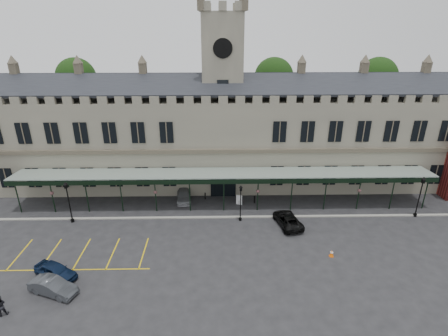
{
  "coord_description": "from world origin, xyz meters",
  "views": [
    {
      "loc": [
        -0.7,
        -29.37,
        20.88
      ],
      "look_at": [
        0.0,
        6.0,
        6.0
      ],
      "focal_mm": 28.0,
      "sensor_mm": 36.0,
      "label": 1
    }
  ],
  "objects_px": {
    "car_left_a": "(55,271)",
    "traffic_cone": "(332,253)",
    "clock_tower": "(222,87)",
    "lamp_post_right": "(420,193)",
    "sign_board": "(239,200)",
    "station_building": "(223,137)",
    "lamp_post_mid": "(241,200)",
    "car_taxi": "(184,195)",
    "lamp_post_left": "(68,199)",
    "car_van": "(288,220)",
    "car_left_b": "(53,287)",
    "person_b": "(0,306)"
  },
  "relations": [
    {
      "from": "station_building",
      "to": "sign_board",
      "type": "height_order",
      "value": "station_building"
    },
    {
      "from": "car_left_b",
      "to": "sign_board",
      "type": "bearing_deg",
      "value": -27.26
    },
    {
      "from": "car_taxi",
      "to": "lamp_post_left",
      "type": "bearing_deg",
      "value": -162.34
    },
    {
      "from": "station_building",
      "to": "traffic_cone",
      "type": "distance_m",
      "value": 21.4
    },
    {
      "from": "lamp_post_mid",
      "to": "person_b",
      "type": "bearing_deg",
      "value": -144.84
    },
    {
      "from": "lamp_post_mid",
      "to": "car_van",
      "type": "distance_m",
      "value": 5.64
    },
    {
      "from": "station_building",
      "to": "clock_tower",
      "type": "relative_size",
      "value": 2.42
    },
    {
      "from": "lamp_post_left",
      "to": "sign_board",
      "type": "relative_size",
      "value": 3.92
    },
    {
      "from": "clock_tower",
      "to": "lamp_post_left",
      "type": "bearing_deg",
      "value": -147.1
    },
    {
      "from": "lamp_post_right",
      "to": "sign_board",
      "type": "bearing_deg",
      "value": 170.94
    },
    {
      "from": "traffic_cone",
      "to": "car_taxi",
      "type": "height_order",
      "value": "car_taxi"
    },
    {
      "from": "station_building",
      "to": "lamp_post_left",
      "type": "relative_size",
      "value": 12.03
    },
    {
      "from": "lamp_post_mid",
      "to": "car_van",
      "type": "height_order",
      "value": "lamp_post_mid"
    },
    {
      "from": "lamp_post_right",
      "to": "car_taxi",
      "type": "height_order",
      "value": "lamp_post_right"
    },
    {
      "from": "lamp_post_right",
      "to": "car_left_b",
      "type": "distance_m",
      "value": 38.46
    },
    {
      "from": "lamp_post_left",
      "to": "car_taxi",
      "type": "relative_size",
      "value": 1.15
    },
    {
      "from": "lamp_post_right",
      "to": "car_taxi",
      "type": "relative_size",
      "value": 1.16
    },
    {
      "from": "station_building",
      "to": "traffic_cone",
      "type": "relative_size",
      "value": 87.94
    },
    {
      "from": "lamp_post_right",
      "to": "traffic_cone",
      "type": "xyz_separation_m",
      "value": [
        -11.98,
        -7.25,
        -2.64
      ]
    },
    {
      "from": "station_building",
      "to": "lamp_post_mid",
      "type": "distance_m",
      "value": 11.8
    },
    {
      "from": "lamp_post_left",
      "to": "car_van",
      "type": "distance_m",
      "value": 24.25
    },
    {
      "from": "car_left_a",
      "to": "traffic_cone",
      "type": "bearing_deg",
      "value": -57.87
    },
    {
      "from": "station_building",
      "to": "sign_board",
      "type": "distance_m",
      "value": 9.56
    },
    {
      "from": "lamp_post_left",
      "to": "lamp_post_right",
      "type": "height_order",
      "value": "lamp_post_right"
    },
    {
      "from": "sign_board",
      "to": "person_b",
      "type": "bearing_deg",
      "value": -123.7
    },
    {
      "from": "car_taxi",
      "to": "car_van",
      "type": "distance_m",
      "value": 13.5
    },
    {
      "from": "lamp_post_right",
      "to": "sign_board",
      "type": "relative_size",
      "value": 3.95
    },
    {
      "from": "lamp_post_left",
      "to": "traffic_cone",
      "type": "distance_m",
      "value": 28.27
    },
    {
      "from": "lamp_post_mid",
      "to": "lamp_post_right",
      "type": "height_order",
      "value": "lamp_post_right"
    },
    {
      "from": "car_left_b",
      "to": "person_b",
      "type": "distance_m",
      "value": 3.75
    },
    {
      "from": "clock_tower",
      "to": "lamp_post_right",
      "type": "distance_m",
      "value": 26.59
    },
    {
      "from": "clock_tower",
      "to": "car_taxi",
      "type": "relative_size",
      "value": 5.72
    },
    {
      "from": "clock_tower",
      "to": "car_van",
      "type": "distance_m",
      "value": 18.77
    },
    {
      "from": "lamp_post_right",
      "to": "car_van",
      "type": "distance_m",
      "value": 15.42
    },
    {
      "from": "car_van",
      "to": "car_taxi",
      "type": "bearing_deg",
      "value": -39.52
    },
    {
      "from": "clock_tower",
      "to": "lamp_post_left",
      "type": "height_order",
      "value": "clock_tower"
    },
    {
      "from": "clock_tower",
      "to": "sign_board",
      "type": "xyz_separation_m",
      "value": [
        1.91,
        -7.4,
        -12.49
      ]
    },
    {
      "from": "person_b",
      "to": "station_building",
      "type": "bearing_deg",
      "value": -152.84
    },
    {
      "from": "lamp_post_mid",
      "to": "car_left_b",
      "type": "relative_size",
      "value": 1.07
    },
    {
      "from": "sign_board",
      "to": "car_van",
      "type": "distance_m",
      "value": 6.98
    },
    {
      "from": "car_left_a",
      "to": "person_b",
      "type": "xyz_separation_m",
      "value": [
        -2.37,
        -4.22,
        0.21
      ]
    },
    {
      "from": "lamp_post_left",
      "to": "lamp_post_mid",
      "type": "bearing_deg",
      "value": -0.05
    },
    {
      "from": "car_left_a",
      "to": "car_van",
      "type": "relative_size",
      "value": 0.86
    },
    {
      "from": "lamp_post_mid",
      "to": "car_taxi",
      "type": "height_order",
      "value": "lamp_post_mid"
    },
    {
      "from": "lamp_post_mid",
      "to": "car_taxi",
      "type": "relative_size",
      "value": 1.02
    },
    {
      "from": "car_left_a",
      "to": "person_b",
      "type": "height_order",
      "value": "person_b"
    },
    {
      "from": "clock_tower",
      "to": "lamp_post_left",
      "type": "distance_m",
      "value": 22.78
    },
    {
      "from": "lamp_post_right",
      "to": "traffic_cone",
      "type": "height_order",
      "value": "lamp_post_right"
    },
    {
      "from": "traffic_cone",
      "to": "car_left_b",
      "type": "bearing_deg",
      "value": -169.69
    },
    {
      "from": "sign_board",
      "to": "car_left_a",
      "type": "bearing_deg",
      "value": -127.92
    }
  ]
}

